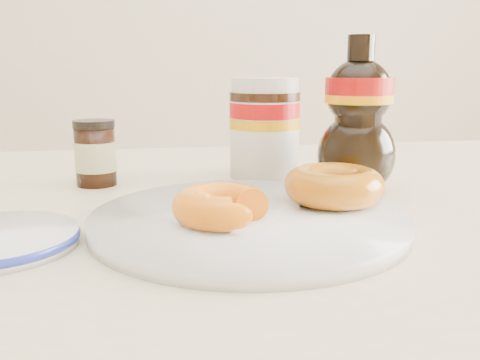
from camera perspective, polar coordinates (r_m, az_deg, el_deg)
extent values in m
cube|color=#F6E8BB|center=(0.57, 4.26, -4.98)|extent=(1.40, 0.90, 0.04)
cylinder|color=white|center=(0.50, 0.94, -4.31)|extent=(0.29, 0.29, 0.01)
torus|color=white|center=(0.50, 0.94, -4.20)|extent=(0.29, 0.29, 0.01)
torus|color=orange|center=(0.46, -2.06, -2.76)|extent=(0.09, 0.09, 0.03)
torus|color=#AF600B|center=(0.54, 10.00, -0.56)|extent=(0.11, 0.11, 0.03)
cylinder|color=white|center=(0.72, 2.62, 4.70)|extent=(0.09, 0.09, 0.11)
cylinder|color=#920506|center=(0.72, 2.65, 7.49)|extent=(0.09, 0.09, 0.02)
cylinder|color=#D89905|center=(0.72, 2.63, 6.09)|extent=(0.09, 0.09, 0.01)
cylinder|color=black|center=(0.72, 2.66, 8.90)|extent=(0.09, 0.09, 0.01)
cylinder|color=white|center=(0.72, 2.67, 9.96)|extent=(0.09, 0.09, 0.02)
cylinder|color=black|center=(0.69, -15.16, 2.46)|extent=(0.05, 0.05, 0.07)
cylinder|color=beige|center=(0.69, -15.16, 2.46)|extent=(0.05, 0.05, 0.04)
cylinder|color=black|center=(0.69, -15.35, 5.79)|extent=(0.05, 0.05, 0.01)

